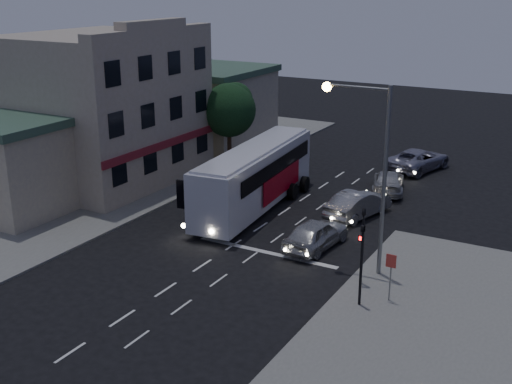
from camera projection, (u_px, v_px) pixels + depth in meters
The scene contains 17 objects.
ground at pixel (213, 258), 32.64m from camera, with size 120.00×120.00×0.00m, color black.
sidewalk_near at pixel (454, 368), 23.28m from camera, with size 12.00×24.00×0.12m, color slate.
sidewalk_far at pixel (120, 180), 45.28m from camera, with size 12.00×50.00×0.12m, color slate.
road_markings at pixel (266, 241), 34.78m from camera, with size 8.00×30.55×0.01m.
tour_bus at pixel (255, 175), 39.24m from camera, with size 3.80×12.87×3.89m.
car_suv at pixel (316, 234), 33.69m from camera, with size 1.87×4.65×1.58m, color #B8B8B8.
car_sedan_a at pixel (358, 204), 38.14m from camera, with size 1.69×4.86×1.60m, color gray.
car_sedan_b at pixel (388, 182), 42.73m from camera, with size 1.98×4.88×1.42m, color #B5B5B5.
car_sedan_c at pixel (418, 160), 47.63m from camera, with size 2.67×5.79×1.61m, color #9594AA.
traffic_signal_main at pixel (363, 237), 29.00m from camera, with size 0.25×0.35×4.10m.
traffic_signal_side at pixel (362, 255), 27.04m from camera, with size 0.18×0.15×4.10m.
regulatory_sign at pixel (391, 270), 27.63m from camera, with size 0.45×0.12×2.20m.
streetlight at pixel (372, 158), 29.26m from camera, with size 3.32×0.44×9.00m.
main_building at pixel (104, 107), 44.13m from camera, with size 10.12×12.00×11.00m.
low_building_south at pixel (2, 166), 38.01m from camera, with size 7.40×5.40×5.70m.
low_building_north at pixel (207, 105), 54.41m from camera, with size 9.40×9.40×6.50m.
street_tree at pixel (229, 108), 47.49m from camera, with size 4.00×4.00×6.20m.
Camera 1 is at (16.53, -25.05, 13.44)m, focal length 45.00 mm.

